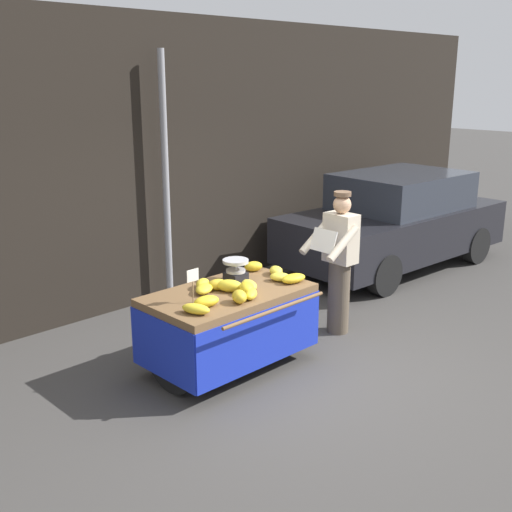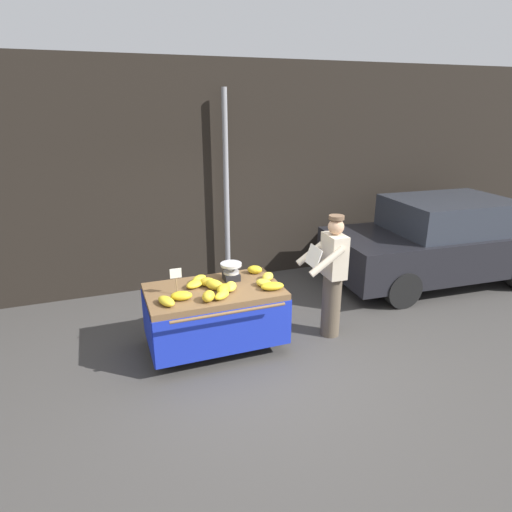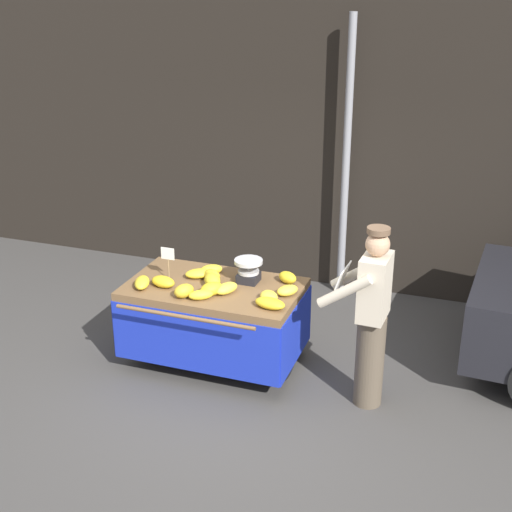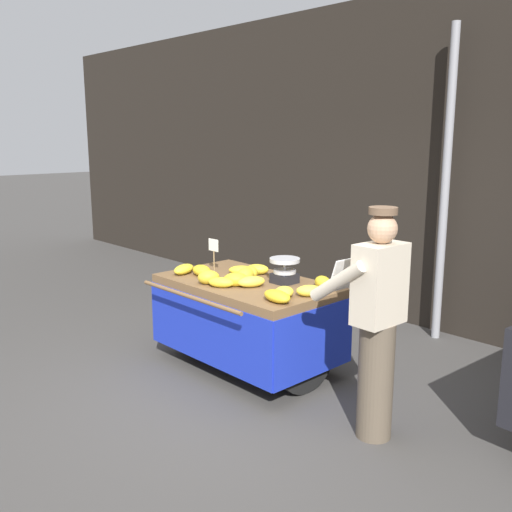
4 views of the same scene
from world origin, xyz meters
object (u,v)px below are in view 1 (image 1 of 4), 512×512
banana_bunch_1 (253,266)px  vendor_person (339,262)px  street_pole (166,181)px  banana_bunch_2 (251,294)px  price_sign (193,279)px  banana_bunch_3 (247,288)px  banana_bunch_9 (276,271)px  banana_bunch_7 (206,301)px  banana_bunch_11 (203,284)px  banana_bunch_13 (249,285)px  banana_bunch_10 (239,297)px  weighing_scale (236,270)px  banana_bunch_0 (204,289)px  banana_bunch_6 (230,286)px  banana_cart (228,312)px  banana_bunch_8 (293,278)px  banana_bunch_5 (217,285)px  parked_car (395,221)px  banana_bunch_12 (280,277)px  banana_bunch_4 (196,309)px

banana_bunch_1 → vendor_person: (0.92, -0.49, -0.04)m
street_pole → banana_bunch_2: size_ratio=14.07×
vendor_person → price_sign: bearing=175.3°
banana_bunch_3 → banana_bunch_9: banana_bunch_3 is taller
banana_bunch_7 → banana_bunch_11: size_ratio=1.13×
banana_bunch_3 → banana_bunch_13: bearing=35.7°
banana_bunch_3 → banana_bunch_10: 0.26m
price_sign → banana_bunch_7: bearing=-82.0°
weighing_scale → banana_bunch_0: 0.51m
banana_bunch_0 → banana_bunch_10: bearing=-83.6°
banana_bunch_6 → banana_bunch_3: bearing=-68.7°
banana_bunch_10 → banana_bunch_13: bearing=32.6°
banana_bunch_10 → vendor_person: vendor_person is taller
banana_bunch_2 → banana_bunch_3: 0.14m
street_pole → banana_cart: bearing=-111.1°
banana_bunch_13 → banana_bunch_11: bearing=130.1°
banana_cart → banana_bunch_0: size_ratio=6.13×
street_pole → banana_bunch_6: (-0.81, -2.12, -0.73)m
banana_bunch_6 → banana_bunch_8: banana_bunch_6 is taller
banana_bunch_5 → parked_car: bearing=10.0°
banana_bunch_1 → banana_bunch_13: size_ratio=0.79×
banana_bunch_3 → banana_bunch_7: banana_bunch_3 is taller
banana_bunch_8 → parked_car: bearing=17.5°
banana_bunch_3 → banana_bunch_9: bearing=19.1°
street_pole → banana_bunch_8: bearing=-93.1°
street_pole → price_sign: bearing=-121.2°
banana_cart → banana_bunch_6: bearing=-88.2°
banana_bunch_9 → price_sign: bearing=-177.6°
banana_bunch_0 → banana_bunch_12: bearing=-18.6°
parked_car → banana_bunch_3: bearing=-165.9°
price_sign → banana_bunch_9: (1.22, 0.05, -0.20)m
banana_bunch_3 → banana_bunch_11: (-0.20, 0.45, -0.01)m
banana_bunch_2 → banana_bunch_4: size_ratio=0.83×
parked_car → banana_bunch_8: bearing=-162.5°
street_pole → banana_bunch_1: street_pole is taller
weighing_scale → banana_bunch_2: size_ratio=1.19×
banana_bunch_9 → banana_bunch_13: (-0.56, -0.15, 0.00)m
banana_bunch_6 → banana_bunch_12: banana_bunch_6 is taller
banana_bunch_1 → banana_bunch_11: banana_bunch_1 is taller
banana_bunch_0 → banana_bunch_4: bearing=-137.6°
banana_bunch_5 → vendor_person: 1.67m
banana_cart → banana_bunch_13: size_ratio=6.69×
price_sign → banana_bunch_4: price_sign is taller
banana_bunch_12 → banana_bunch_10: bearing=-166.4°
banana_bunch_6 → banana_bunch_10: banana_bunch_10 is taller
banana_bunch_5 → banana_bunch_10: banana_bunch_10 is taller
banana_bunch_5 → banana_bunch_9: bearing=-5.0°
street_pole → banana_bunch_3: bearing=-107.8°
banana_cart → banana_bunch_10: banana_bunch_10 is taller
banana_cart → banana_bunch_9: 0.80m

